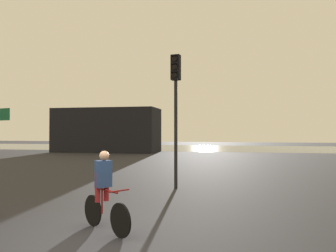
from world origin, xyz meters
TOP-DOWN VIEW (x-y plane):
  - ground_plane at (0.00, 0.00)m, footprint 120.00×120.00m
  - water_strip at (0.00, 35.39)m, footprint 80.00×16.00m
  - distant_building at (-10.00, 25.39)m, footprint 10.34×4.00m
  - traffic_light_center at (0.60, 5.85)m, footprint 0.35×0.37m
  - cyclist at (0.07, 0.69)m, footprint 1.40×1.05m

SIDE VIEW (x-z plane):
  - ground_plane at x=0.00m, z-range 0.00..0.00m
  - water_strip at x=0.00m, z-range 0.00..0.01m
  - cyclist at x=0.07m, z-range 0.01..1.63m
  - distant_building at x=-10.00m, z-range 0.00..4.35m
  - traffic_light_center at x=0.60m, z-range 0.91..5.66m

